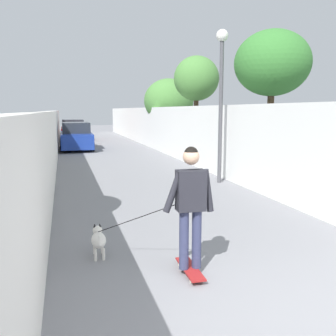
{
  "coord_description": "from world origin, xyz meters",
  "views": [
    {
      "loc": [
        -3.0,
        2.36,
        2.22
      ],
      "look_at": [
        4.56,
        0.23,
        1.0
      ],
      "focal_mm": 39.79,
      "sensor_mm": 36.0,
      "label": 1
    }
  ],
  "objects": [
    {
      "name": "tree_right_near",
      "position": [
        13.0,
        -3.46,
        3.59
      ],
      "size": [
        2.02,
        2.02,
        4.61
      ],
      "color": "#473523",
      "rests_on": "ground"
    },
    {
      "name": "skateboard",
      "position": [
        1.56,
        0.76,
        0.07
      ],
      "size": [
        0.81,
        0.22,
        0.08
      ],
      "color": "maroon",
      "rests_on": "ground"
    },
    {
      "name": "tree_right_mid",
      "position": [
        7.5,
        -3.94,
        3.63
      ],
      "size": [
        2.34,
        2.34,
        4.66
      ],
      "color": "#473523",
      "rests_on": "ground"
    },
    {
      "name": "person_skateboarder",
      "position": [
        1.56,
        0.76,
        1.06
      ],
      "size": [
        0.23,
        0.71,
        1.67
      ],
      "color": "#333859",
      "rests_on": "skateboard"
    },
    {
      "name": "lamp_post",
      "position": [
        7.51,
        -2.26,
        3.1
      ],
      "size": [
        0.36,
        0.36,
        4.57
      ],
      "color": "#4C4C51",
      "rests_on": "ground"
    },
    {
      "name": "fence_right",
      "position": [
        12.0,
        -2.81,
        1.19
      ],
      "size": [
        48.0,
        0.3,
        2.39
      ],
      "primitive_type": "cube",
      "color": "white",
      "rests_on": "ground"
    },
    {
      "name": "tree_right_distant",
      "position": [
        19.0,
        -3.88,
        2.77
      ],
      "size": [
        3.0,
        3.0,
        4.11
      ],
      "color": "#473523",
      "rests_on": "ground"
    },
    {
      "name": "car_far",
      "position": [
        25.54,
        1.66,
        0.72
      ],
      "size": [
        4.37,
        1.8,
        1.54
      ],
      "color": "#B71414",
      "rests_on": "ground"
    },
    {
      "name": "car_near",
      "position": [
        18.89,
        1.66,
        0.72
      ],
      "size": [
        4.33,
        1.8,
        1.54
      ],
      "color": "navy",
      "rests_on": "ground"
    },
    {
      "name": "wall_left",
      "position": [
        12.0,
        2.81,
        1.1
      ],
      "size": [
        48.0,
        0.3,
        2.19
      ],
      "primitive_type": "cube",
      "color": "silver",
      "rests_on": "ground"
    },
    {
      "name": "ground_plane",
      "position": [
        14.0,
        0.0,
        0.0
      ],
      "size": [
        80.0,
        80.0,
        0.0
      ],
      "primitive_type": "plane",
      "color": "gray"
    },
    {
      "name": "dog",
      "position": [
        2.53,
        1.9,
        0.27
      ],
      "size": [
        1.29,
        1.27,
        1.06
      ],
      "color": "white",
      "rests_on": "ground"
    }
  ]
}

